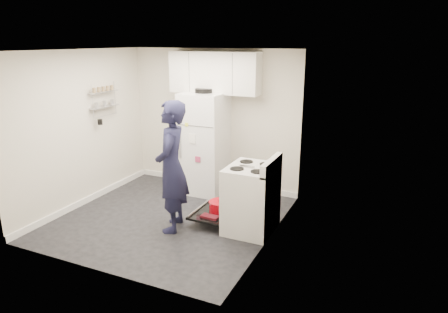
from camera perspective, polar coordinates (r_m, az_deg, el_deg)
The scene contains 7 objects.
room at distance 5.91m, azimuth -8.32°, elevation 2.17°, with size 3.21×3.21×2.51m.
electric_range at distance 5.69m, azimuth 3.79°, elevation -6.09°, with size 0.66×0.76×1.10m.
open_oven_door at distance 6.02m, azimuth -1.08°, elevation -7.56°, with size 0.55×0.72×0.24m.
refrigerator at distance 7.00m, azimuth -2.80°, elevation 1.92°, with size 0.72×0.74×1.84m.
upper_cabinets at distance 6.92m, azimuth -1.36°, elevation 11.89°, with size 1.60×0.33×0.70m, color silver.
wall_shelf_rack at distance 7.06m, azimuth -16.81°, elevation 7.84°, with size 0.14×0.60×0.61m.
person at distance 5.61m, azimuth -7.50°, elevation -1.50°, with size 0.68×0.45×1.86m, color #161731.
Camera 1 is at (3.08, -4.79, 2.63)m, focal length 32.00 mm.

